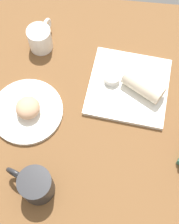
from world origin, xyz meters
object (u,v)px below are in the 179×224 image
square_plate (128,87)px  second_mug (40,38)px  round_plate (27,111)px  breakfast_wrap (143,85)px  scone_pastry (28,108)px  coffee_mug (35,185)px  sauce_cup (112,78)px

square_plate → second_mug: second_mug is taller
round_plate → breakfast_wrap: breakfast_wrap is taller
scone_pastry → square_plate: bearing=22.6°
coffee_mug → second_mug: size_ratio=1.12×
square_plate → coffee_mug: size_ratio=1.82×
round_plate → sauce_cup: sauce_cup is taller
breakfast_wrap → scone_pastry: bearing=139.4°
round_plate → breakfast_wrap: size_ratio=1.72×
breakfast_wrap → square_plate: bearing=106.4°
second_mug → round_plate: bearing=-90.5°
sauce_cup → coffee_mug: 41.68cm
sauce_cup → breakfast_wrap: 10.48cm
square_plate → second_mug: bearing=156.5°
scone_pastry → coffee_mug: 24.22cm
sauce_cup → second_mug: bearing=154.8°
square_plate → scone_pastry: bearing=-157.4°
sauce_cup → breakfast_wrap: (10.02, -2.65, 1.58)cm
second_mug → coffee_mug: bearing=-81.6°
square_plate → breakfast_wrap: bearing=-14.8°
scone_pastry → coffee_mug: bearing=-73.9°
round_plate → scone_pastry: bearing=-19.4°
square_plate → sauce_cup: size_ratio=4.80×
round_plate → breakfast_wrap: bearing=17.4°
sauce_cup → second_mug: second_mug is taller
sauce_cup → coffee_mug: coffee_mug is taller
scone_pastry → second_mug: bearing=91.4°
square_plate → sauce_cup: 6.18cm
scone_pastry → breakfast_wrap: bearing=18.2°
coffee_mug → second_mug: coffee_mug is taller
square_plate → breakfast_wrap: breakfast_wrap is taller
breakfast_wrap → second_mug: 38.53cm
breakfast_wrap → sauce_cup: bearing=106.4°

